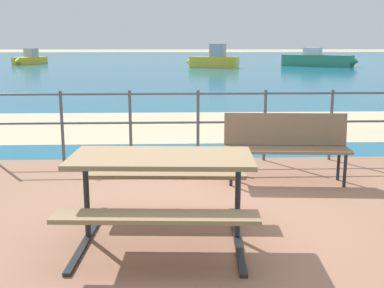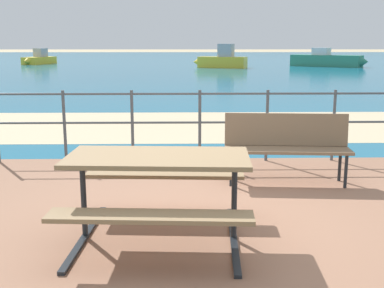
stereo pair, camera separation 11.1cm
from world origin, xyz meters
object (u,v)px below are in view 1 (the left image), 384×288
object	(u,v)px
park_bench	(286,141)
boat_near	(213,60)
boat_far	(30,59)
boat_mid	(318,60)
picnic_table	(162,177)

from	to	relation	value
park_bench	boat_near	world-z (taller)	boat_near
park_bench	boat_far	distance (m)	37.06
boat_mid	park_bench	bearing A→B (deg)	-71.16
boat_far	boat_mid	bearing A→B (deg)	95.78
park_bench	boat_near	bearing A→B (deg)	91.46
picnic_table	boat_near	world-z (taller)	boat_near
boat_near	boat_mid	world-z (taller)	boat_near
boat_near	boat_mid	xyz separation A→B (m)	(7.95, 1.49, -0.06)
picnic_table	park_bench	bearing A→B (deg)	52.99
picnic_table	park_bench	size ratio (longest dim) A/B	1.06
boat_mid	boat_far	size ratio (longest dim) A/B	1.37
picnic_table	park_bench	world-z (taller)	park_bench
picnic_table	boat_mid	world-z (taller)	boat_mid
park_bench	picnic_table	bearing A→B (deg)	-125.90
park_bench	boat_mid	size ratio (longest dim) A/B	0.30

